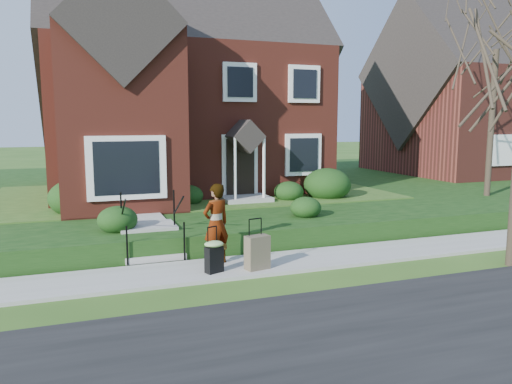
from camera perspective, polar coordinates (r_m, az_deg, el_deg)
name	(u,v)px	position (r m, az deg, el deg)	size (l,w,h in m)	color
ground	(271,265)	(11.65, 1.77, -8.35)	(120.00, 120.00, 0.00)	#2D5119
street	(406,362)	(7.55, 16.73, -18.15)	(60.00, 6.00, 0.01)	black
sidewalk	(271,263)	(11.64, 1.78, -8.17)	(60.00, 1.60, 0.08)	#9E9B93
terrace	(264,187)	(22.98, 0.97, 0.61)	(44.00, 20.00, 0.60)	black
walkway	(135,209)	(15.69, -13.65, -1.92)	(1.20, 6.00, 0.06)	#9E9B93
main_house	(177,71)	(20.46, -9.03, 13.51)	(10.40, 10.20, 9.40)	maroon
neighbour_house	(475,84)	(29.44, 23.75, 11.23)	(9.40, 8.00, 9.20)	brown
front_steps	(150,236)	(12.65, -12.01, -4.98)	(1.40, 2.02, 1.50)	#9E9B93
foundation_shrubs	(223,190)	(16.02, -3.85, 0.22)	(10.05, 4.39, 1.18)	black
woman	(216,224)	(11.33, -4.58, -3.64)	(0.67, 0.44, 1.84)	#999999
suitcase_black	(214,255)	(10.78, -4.81, -7.16)	(0.51, 0.46, 1.00)	black
suitcase_olive	(257,252)	(10.99, 0.15, -6.90)	(0.57, 0.39, 1.12)	brown
tree_gap	(497,35)	(20.16, 25.86, 15.83)	(5.69, 5.69, 8.13)	#423728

